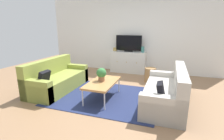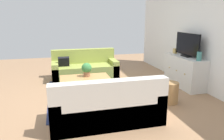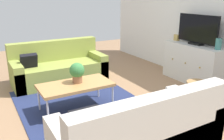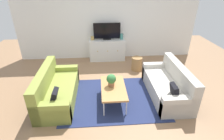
{
  "view_description": "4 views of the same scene",
  "coord_description": "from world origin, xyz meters",
  "px_view_note": "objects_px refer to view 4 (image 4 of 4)",
  "views": [
    {
      "loc": [
        1.39,
        -3.7,
        1.66
      ],
      "look_at": [
        0.0,
        0.35,
        0.55
      ],
      "focal_mm": 27.06,
      "sensor_mm": 36.0,
      "label": 1
    },
    {
      "loc": [
        4.62,
        -0.85,
        1.74
      ],
      "look_at": [
        0.0,
        0.35,
        0.55
      ],
      "focal_mm": 34.28,
      "sensor_mm": 36.0,
      "label": 2
    },
    {
      "loc": [
        3.22,
        -1.5,
        1.71
      ],
      "look_at": [
        0.0,
        0.35,
        0.55
      ],
      "focal_mm": 38.66,
      "sensor_mm": 36.0,
      "label": 3
    },
    {
      "loc": [
        -0.32,
        -3.82,
        2.75
      ],
      "look_at": [
        0.0,
        0.35,
        0.55
      ],
      "focal_mm": 28.5,
      "sensor_mm": 36.0,
      "label": 4
    }
  ],
  "objects_px": {
    "wicker_basket": "(137,64)",
    "tv_console": "(107,50)",
    "flat_screen_tv": "(107,31)",
    "mantel_clock": "(92,38)",
    "glass_vase": "(122,36)",
    "potted_plant": "(111,80)",
    "couch_left_side": "(55,91)",
    "coffee_table": "(113,88)",
    "couch_right_side": "(169,86)"
  },
  "relations": [
    {
      "from": "wicker_basket",
      "to": "tv_console",
      "type": "bearing_deg",
      "value": 135.15
    },
    {
      "from": "flat_screen_tv",
      "to": "mantel_clock",
      "type": "relative_size",
      "value": 7.22
    },
    {
      "from": "glass_vase",
      "to": "mantel_clock",
      "type": "bearing_deg",
      "value": 180.0
    },
    {
      "from": "potted_plant",
      "to": "glass_vase",
      "type": "relative_size",
      "value": 1.53
    },
    {
      "from": "couch_left_side",
      "to": "wicker_basket",
      "type": "height_order",
      "value": "couch_left_side"
    },
    {
      "from": "coffee_table",
      "to": "flat_screen_tv",
      "type": "relative_size",
      "value": 1.17
    },
    {
      "from": "couch_right_side",
      "to": "tv_console",
      "type": "relative_size",
      "value": 1.44
    },
    {
      "from": "potted_plant",
      "to": "flat_screen_tv",
      "type": "distance_m",
      "value": 2.56
    },
    {
      "from": "tv_console",
      "to": "flat_screen_tv",
      "type": "height_order",
      "value": "flat_screen_tv"
    },
    {
      "from": "glass_vase",
      "to": "wicker_basket",
      "type": "distance_m",
      "value": 1.19
    },
    {
      "from": "couch_left_side",
      "to": "potted_plant",
      "type": "distance_m",
      "value": 1.42
    },
    {
      "from": "flat_screen_tv",
      "to": "glass_vase",
      "type": "relative_size",
      "value": 4.62
    },
    {
      "from": "tv_console",
      "to": "wicker_basket",
      "type": "bearing_deg",
      "value": -44.85
    },
    {
      "from": "potted_plant",
      "to": "tv_console",
      "type": "distance_m",
      "value": 2.51
    },
    {
      "from": "potted_plant",
      "to": "wicker_basket",
      "type": "distance_m",
      "value": 1.88
    },
    {
      "from": "tv_console",
      "to": "flat_screen_tv",
      "type": "xyz_separation_m",
      "value": [
        0.0,
        0.02,
        0.68
      ]
    },
    {
      "from": "couch_right_side",
      "to": "tv_console",
      "type": "xyz_separation_m",
      "value": [
        -1.47,
        2.37,
        0.11
      ]
    },
    {
      "from": "couch_left_side",
      "to": "tv_console",
      "type": "distance_m",
      "value": 2.76
    },
    {
      "from": "mantel_clock",
      "to": "couch_right_side",
      "type": "bearing_deg",
      "value": -50.12
    },
    {
      "from": "tv_console",
      "to": "flat_screen_tv",
      "type": "bearing_deg",
      "value": 90.0
    },
    {
      "from": "coffee_table",
      "to": "glass_vase",
      "type": "xyz_separation_m",
      "value": [
        0.5,
        2.55,
        0.48
      ]
    },
    {
      "from": "coffee_table",
      "to": "glass_vase",
      "type": "bearing_deg",
      "value": 78.81
    },
    {
      "from": "couch_right_side",
      "to": "mantel_clock",
      "type": "height_order",
      "value": "mantel_clock"
    },
    {
      "from": "couch_right_side",
      "to": "wicker_basket",
      "type": "distance_m",
      "value": 1.56
    },
    {
      "from": "wicker_basket",
      "to": "couch_right_side",
      "type": "bearing_deg",
      "value": -69.51
    },
    {
      "from": "flat_screen_tv",
      "to": "potted_plant",
      "type": "bearing_deg",
      "value": -90.71
    },
    {
      "from": "coffee_table",
      "to": "flat_screen_tv",
      "type": "height_order",
      "value": "flat_screen_tv"
    },
    {
      "from": "couch_right_side",
      "to": "coffee_table",
      "type": "relative_size",
      "value": 1.68
    },
    {
      "from": "coffee_table",
      "to": "glass_vase",
      "type": "relative_size",
      "value": 5.39
    },
    {
      "from": "couch_left_side",
      "to": "flat_screen_tv",
      "type": "bearing_deg",
      "value": 59.6
    },
    {
      "from": "couch_left_side",
      "to": "couch_right_side",
      "type": "distance_m",
      "value": 2.87
    },
    {
      "from": "coffee_table",
      "to": "tv_console",
      "type": "distance_m",
      "value": 2.55
    },
    {
      "from": "coffee_table",
      "to": "tv_console",
      "type": "bearing_deg",
      "value": 90.32
    },
    {
      "from": "couch_left_side",
      "to": "glass_vase",
      "type": "bearing_deg",
      "value": 51.0
    },
    {
      "from": "flat_screen_tv",
      "to": "tv_console",
      "type": "bearing_deg",
      "value": -90.0
    },
    {
      "from": "couch_right_side",
      "to": "potted_plant",
      "type": "distance_m",
      "value": 1.54
    },
    {
      "from": "flat_screen_tv",
      "to": "mantel_clock",
      "type": "height_order",
      "value": "flat_screen_tv"
    },
    {
      "from": "coffee_table",
      "to": "glass_vase",
      "type": "height_order",
      "value": "glass_vase"
    },
    {
      "from": "potted_plant",
      "to": "tv_console",
      "type": "relative_size",
      "value": 0.24
    },
    {
      "from": "tv_console",
      "to": "wicker_basket",
      "type": "distance_m",
      "value": 1.31
    },
    {
      "from": "coffee_table",
      "to": "wicker_basket",
      "type": "relative_size",
      "value": 2.48
    },
    {
      "from": "potted_plant",
      "to": "tv_console",
      "type": "height_order",
      "value": "tv_console"
    },
    {
      "from": "potted_plant",
      "to": "wicker_basket",
      "type": "bearing_deg",
      "value": 58.97
    },
    {
      "from": "flat_screen_tv",
      "to": "glass_vase",
      "type": "bearing_deg",
      "value": -2.21
    },
    {
      "from": "potted_plant",
      "to": "glass_vase",
      "type": "xyz_separation_m",
      "value": [
        0.55,
        2.5,
        0.28
      ]
    },
    {
      "from": "flat_screen_tv",
      "to": "couch_left_side",
      "type": "bearing_deg",
      "value": -120.4
    },
    {
      "from": "coffee_table",
      "to": "mantel_clock",
      "type": "relative_size",
      "value": 8.43
    },
    {
      "from": "couch_right_side",
      "to": "tv_console",
      "type": "bearing_deg",
      "value": 121.68
    },
    {
      "from": "coffee_table",
      "to": "wicker_basket",
      "type": "distance_m",
      "value": 1.88
    },
    {
      "from": "tv_console",
      "to": "glass_vase",
      "type": "distance_m",
      "value": 0.71
    }
  ]
}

